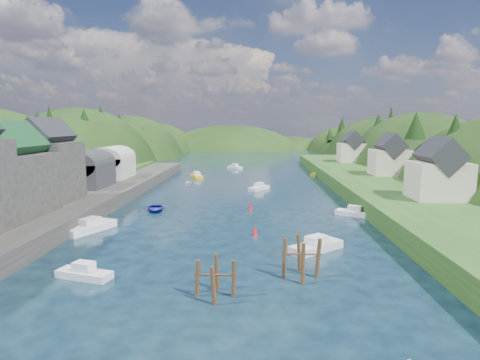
{
  "coord_description": "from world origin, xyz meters",
  "views": [
    {
      "loc": [
        2.33,
        -32.44,
        12.5
      ],
      "look_at": [
        0.0,
        28.0,
        4.0
      ],
      "focal_mm": 30.0,
      "sensor_mm": 36.0,
      "label": 1
    }
  ],
  "objects_px": {
    "channel_buoy_near": "(255,231)",
    "piling_cluster_near": "(215,282)",
    "channel_buoy_far": "(250,206)",
    "piling_cluster_far": "(301,261)"
  },
  "relations": [
    {
      "from": "channel_buoy_near",
      "to": "piling_cluster_near",
      "type": "bearing_deg",
      "value": -99.98
    },
    {
      "from": "channel_buoy_near",
      "to": "channel_buoy_far",
      "type": "xyz_separation_m",
      "value": [
        -0.71,
        13.69,
        0.0
      ]
    },
    {
      "from": "piling_cluster_near",
      "to": "piling_cluster_far",
      "type": "relative_size",
      "value": 0.87
    },
    {
      "from": "piling_cluster_far",
      "to": "channel_buoy_far",
      "type": "relative_size",
      "value": 3.52
    },
    {
      "from": "piling_cluster_far",
      "to": "channel_buoy_far",
      "type": "bearing_deg",
      "value": 99.72
    },
    {
      "from": "channel_buoy_far",
      "to": "piling_cluster_near",
      "type": "bearing_deg",
      "value": -94.12
    },
    {
      "from": "channel_buoy_far",
      "to": "channel_buoy_near",
      "type": "bearing_deg",
      "value": -87.02
    },
    {
      "from": "channel_buoy_near",
      "to": "piling_cluster_far",
      "type": "bearing_deg",
      "value": -73.1
    },
    {
      "from": "channel_buoy_far",
      "to": "piling_cluster_far",
      "type": "bearing_deg",
      "value": -80.28
    },
    {
      "from": "piling_cluster_near",
      "to": "piling_cluster_far",
      "type": "xyz_separation_m",
      "value": [
        6.62,
        3.99,
        0.24
      ]
    }
  ]
}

